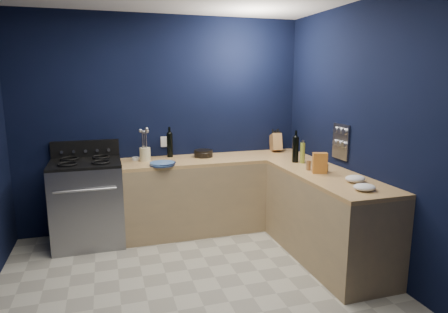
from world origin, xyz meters
name	(u,v)px	position (x,y,z in m)	size (l,w,h in m)	color
floor	(198,294)	(0.00, 0.00, -0.01)	(3.50, 3.50, 0.02)	#ACA895
wall_back	(164,124)	(0.00, 1.76, 1.30)	(3.50, 0.02, 2.60)	black
wall_right	(377,138)	(1.76, 0.00, 1.30)	(0.02, 3.50, 2.60)	black
wall_front	(297,221)	(0.00, -1.76, 1.30)	(3.50, 0.02, 2.60)	black
cab_back	(218,194)	(0.60, 1.44, 0.43)	(2.30, 0.63, 0.86)	#9F8359
top_back	(217,159)	(0.60, 1.44, 0.88)	(2.30, 0.63, 0.04)	olive
cab_right	(326,219)	(1.44, 0.29, 0.43)	(0.63, 1.67, 0.86)	#9F8359
top_right	(328,176)	(1.44, 0.29, 0.88)	(0.63, 1.67, 0.04)	olive
gas_range	(88,204)	(-0.93, 1.42, 0.46)	(0.76, 0.66, 0.92)	gray
oven_door	(87,214)	(-0.93, 1.10, 0.45)	(0.59, 0.02, 0.42)	black
cooktop	(85,163)	(-0.93, 1.42, 0.94)	(0.76, 0.66, 0.03)	black
backguard	(85,149)	(-0.93, 1.72, 1.04)	(0.76, 0.06, 0.20)	black
spice_panel	(341,142)	(1.74, 0.55, 1.18)	(0.02, 0.28, 0.38)	gray
wall_outlet	(164,142)	(0.00, 1.74, 1.08)	(0.09, 0.02, 0.13)	white
plate_stack	(162,164)	(-0.11, 1.20, 0.92)	(0.28, 0.28, 0.04)	#3A64AE
ramekin	(135,159)	(-0.37, 1.59, 0.92)	(0.09, 0.09, 0.03)	white
utensil_crock	(145,154)	(-0.27, 1.50, 0.98)	(0.13, 0.13, 0.16)	beige
wine_bottle_back	(170,145)	(0.05, 1.65, 1.05)	(0.07, 0.07, 0.29)	black
lemon_basket	(203,153)	(0.45, 1.53, 0.94)	(0.23, 0.23, 0.09)	black
knife_block	(276,143)	(1.47, 1.63, 1.01)	(0.12, 0.21, 0.23)	olive
wine_bottle_right	(295,150)	(1.38, 0.91, 1.05)	(0.07, 0.07, 0.29)	black
oil_bottle	(303,153)	(1.44, 0.85, 1.02)	(0.05, 0.05, 0.23)	olive
spice_jar_near	(308,165)	(1.34, 0.52, 0.95)	(0.05, 0.05, 0.10)	olive
spice_jar_far	(326,168)	(1.47, 0.39, 0.94)	(0.04, 0.04, 0.08)	olive
crouton_bag	(320,163)	(1.37, 0.36, 1.01)	(0.14, 0.07, 0.21)	#AC4324
towel_front	(355,179)	(1.51, -0.05, 0.93)	(0.19, 0.16, 0.07)	white
towel_end	(365,187)	(1.42, -0.31, 0.93)	(0.19, 0.17, 0.06)	white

